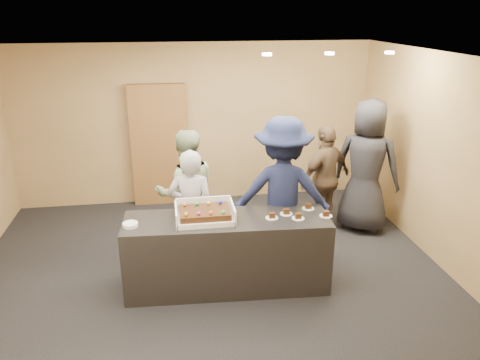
{
  "coord_description": "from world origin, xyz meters",
  "views": [
    {
      "loc": [
        -0.44,
        -5.29,
        3.2
      ],
      "look_at": [
        0.39,
        0.0,
        1.23
      ],
      "focal_mm": 35.0,
      "sensor_mm": 36.0,
      "label": 1
    }
  ],
  "objects": [
    {
      "name": "room",
      "position": [
        0.0,
        0.0,
        1.35
      ],
      "size": [
        6.04,
        6.0,
        2.7
      ],
      "color": "black",
      "rests_on": "ground"
    },
    {
      "name": "serving_counter",
      "position": [
        0.17,
        -0.38,
        0.45
      ],
      "size": [
        2.44,
        0.83,
        0.9
      ],
      "primitive_type": "cube",
      "rotation": [
        0.0,
        0.0,
        -0.06
      ],
      "color": "black",
      "rests_on": "floor"
    },
    {
      "name": "storage_cabinet",
      "position": [
        -0.61,
        2.41,
        1.03
      ],
      "size": [
        0.94,
        0.15,
        2.06
      ],
      "primitive_type": "cube",
      "color": "brown",
      "rests_on": "floor"
    },
    {
      "name": "cake_box",
      "position": [
        -0.08,
        -0.35,
        0.95
      ],
      "size": [
        0.67,
        0.46,
        0.2
      ],
      "color": "white",
      "rests_on": "serving_counter"
    },
    {
      "name": "sheet_cake",
      "position": [
        -0.08,
        -0.38,
        1.0
      ],
      "size": [
        0.57,
        0.39,
        0.11
      ],
      "color": "#311C0B",
      "rests_on": "cake_box"
    },
    {
      "name": "plate_stack",
      "position": [
        -0.92,
        -0.41,
        0.92
      ],
      "size": [
        0.17,
        0.17,
        0.04
      ],
      "primitive_type": "cylinder",
      "color": "white",
      "rests_on": "serving_counter"
    },
    {
      "name": "slice_a",
      "position": [
        0.69,
        -0.44,
        0.92
      ],
      "size": [
        0.15,
        0.15,
        0.07
      ],
      "color": "white",
      "rests_on": "serving_counter"
    },
    {
      "name": "slice_b",
      "position": [
        0.89,
        -0.36,
        0.92
      ],
      "size": [
        0.15,
        0.15,
        0.07
      ],
      "color": "white",
      "rests_on": "serving_counter"
    },
    {
      "name": "slice_c",
      "position": [
        0.99,
        -0.5,
        0.92
      ],
      "size": [
        0.15,
        0.15,
        0.07
      ],
      "color": "white",
      "rests_on": "serving_counter"
    },
    {
      "name": "slice_d",
      "position": [
        1.19,
        -0.24,
        0.92
      ],
      "size": [
        0.15,
        0.15,
        0.07
      ],
      "color": "white",
      "rests_on": "serving_counter"
    },
    {
      "name": "slice_e",
      "position": [
        1.33,
        -0.49,
        0.92
      ],
      "size": [
        0.15,
        0.15,
        0.07
      ],
      "color": "white",
      "rests_on": "serving_counter"
    },
    {
      "name": "person_server_grey",
      "position": [
        -0.21,
        0.07,
        0.81
      ],
      "size": [
        0.67,
        0.53,
        1.62
      ],
      "primitive_type": "imported",
      "rotation": [
        0.0,
        0.0,
        2.88
      ],
      "color": "#95959A",
      "rests_on": "floor"
    },
    {
      "name": "person_sage_man",
      "position": [
        -0.25,
        0.6,
        0.87
      ],
      "size": [
        0.91,
        0.74,
        1.74
      ],
      "primitive_type": "imported",
      "rotation": [
        0.0,
        0.0,
        3.25
      ],
      "color": "gray",
      "rests_on": "floor"
    },
    {
      "name": "person_navy_man",
      "position": [
        0.95,
        0.07,
        0.99
      ],
      "size": [
        1.4,
        0.98,
        1.98
      ],
      "primitive_type": "imported",
      "rotation": [
        0.0,
        0.0,
        2.94
      ],
      "color": "#141A39",
      "rests_on": "floor"
    },
    {
      "name": "person_brown_extra",
      "position": [
        1.83,
        0.98,
        0.81
      ],
      "size": [
        1.03,
        0.79,
        1.63
      ],
      "primitive_type": "imported",
      "rotation": [
        0.0,
        0.0,
        3.62
      ],
      "color": "brown",
      "rests_on": "floor"
    },
    {
      "name": "person_dark_suit",
      "position": [
        2.42,
        0.9,
        1.0
      ],
      "size": [
        1.17,
        1.09,
        2.01
      ],
      "primitive_type": "imported",
      "rotation": [
        0.0,
        0.0,
        2.52
      ],
      "color": "#232328",
      "rests_on": "floor"
    },
    {
      "name": "ceiling_spotlights",
      "position": [
        1.6,
        0.5,
        2.67
      ],
      "size": [
        1.72,
        0.12,
        0.03
      ],
      "color": "#FFEAC6",
      "rests_on": "ceiling"
    }
  ]
}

